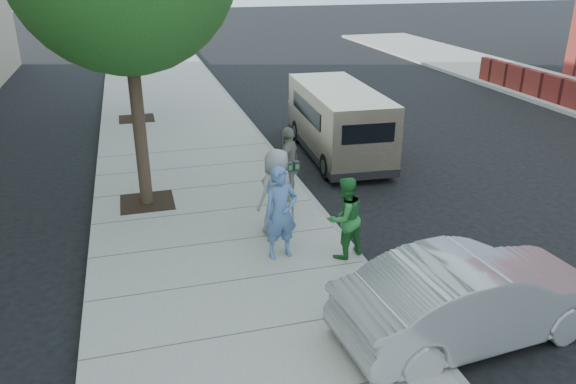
# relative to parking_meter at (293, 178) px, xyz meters

# --- Properties ---
(ground) EXTENTS (120.00, 120.00, 0.00)m
(ground) POSITION_rel_parking_meter_xyz_m (-0.65, -0.55, -1.11)
(ground) COLOR black
(ground) RESTS_ON ground
(sidewalk) EXTENTS (5.00, 60.00, 0.15)m
(sidewalk) POSITION_rel_parking_meter_xyz_m (-1.65, -0.55, -1.04)
(sidewalk) COLOR gray
(sidewalk) RESTS_ON ground
(curb_face) EXTENTS (0.12, 60.00, 0.16)m
(curb_face) POSITION_rel_parking_meter_xyz_m (0.79, -0.55, -1.04)
(curb_face) COLOR gray
(curb_face) RESTS_ON ground
(parking_meter) EXTENTS (0.29, 0.15, 1.33)m
(parking_meter) POSITION_rel_parking_meter_xyz_m (0.00, 0.00, 0.00)
(parking_meter) COLOR gray
(parking_meter) RESTS_ON sidewalk
(van) EXTENTS (2.09, 5.45, 1.99)m
(van) POSITION_rel_parking_meter_xyz_m (2.56, 4.22, -0.06)
(van) COLOR beige
(van) RESTS_ON ground
(sedan) EXTENTS (4.33, 1.84, 1.39)m
(sedan) POSITION_rel_parking_meter_xyz_m (1.52, -4.36, -0.42)
(sedan) COLOR #A2A3A8
(sedan) RESTS_ON ground
(person_officer) EXTENTS (0.69, 0.50, 1.76)m
(person_officer) POSITION_rel_parking_meter_xyz_m (-0.64, -1.42, -0.08)
(person_officer) COLOR #5175AD
(person_officer) RESTS_ON sidewalk
(person_green_shirt) EXTENTS (0.91, 0.81, 1.56)m
(person_green_shirt) POSITION_rel_parking_meter_xyz_m (0.49, -1.73, -0.18)
(person_green_shirt) COLOR #287C33
(person_green_shirt) RESTS_ON sidewalk
(person_gray_shirt) EXTENTS (1.03, 0.90, 1.77)m
(person_gray_shirt) POSITION_rel_parking_meter_xyz_m (-0.45, -0.43, -0.08)
(person_gray_shirt) COLOR #949496
(person_gray_shirt) RESTS_ON sidewalk
(person_striped_polo) EXTENTS (0.93, 1.07, 1.73)m
(person_striped_polo) POSITION_rel_parking_meter_xyz_m (0.24, 1.17, -0.10)
(person_striped_polo) COLOR gray
(person_striped_polo) RESTS_ON sidewalk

